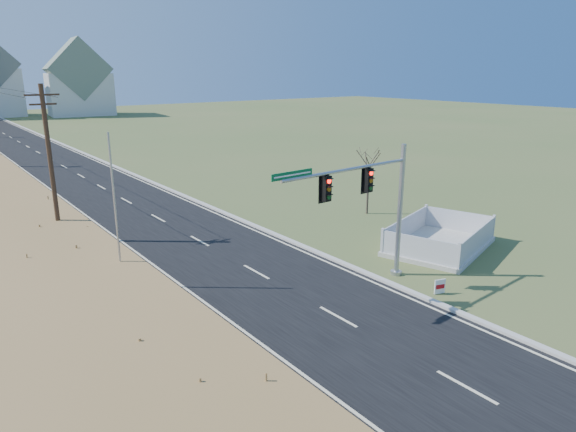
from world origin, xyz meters
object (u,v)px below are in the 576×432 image
Objects in this scene: open_sign at (440,286)px; flagpole at (117,229)px; bare_tree at (369,158)px; fence_enclosure at (439,243)px; traffic_signal_mast at (376,201)px.

open_sign is 0.09× the size of flagpole.
flagpole is 18.36m from bare_tree.
open_sign is 13.94m from bare_tree.
open_sign is at bearing -121.50° from bare_tree.
traffic_signal_mast is at bearing 173.39° from fence_enclosure.
fence_enclosure is at bearing 7.09° from traffic_signal_mast.
flagpole is (-9.52, 6.63, -1.16)m from traffic_signal_mast.
traffic_signal_mast reaches higher than open_sign.
bare_tree is at bearing 76.02° from open_sign.
fence_enclosure is 8.66m from bare_tree.
fence_enclosure is 1.54× the size of bare_tree.
open_sign is 0.14× the size of bare_tree.
fence_enclosure is at bearing -18.31° from flagpole.
traffic_signal_mast is 1.08× the size of fence_enclosure.
fence_enclosure is 1.05× the size of flagpole.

